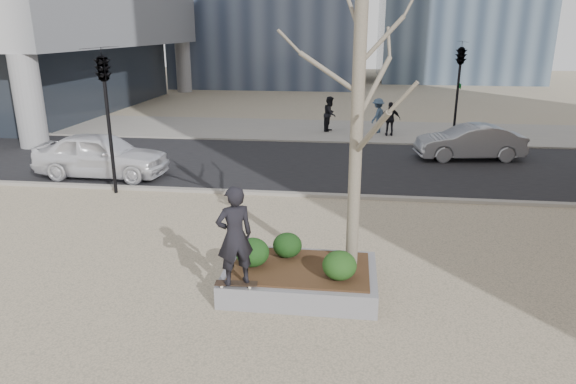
# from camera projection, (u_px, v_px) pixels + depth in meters

# --- Properties ---
(ground) EXTENTS (120.00, 120.00, 0.00)m
(ground) POSITION_uv_depth(u_px,v_px,m) (251.00, 286.00, 10.44)
(ground) COLOR tan
(ground) RESTS_ON ground
(street) EXTENTS (60.00, 8.00, 0.02)m
(street) POSITION_uv_depth(u_px,v_px,m) (301.00, 164.00, 19.89)
(street) COLOR black
(street) RESTS_ON ground
(far_sidewalk) EXTENTS (60.00, 6.00, 0.02)m
(far_sidewalk) POSITION_uv_depth(u_px,v_px,m) (315.00, 130.00, 26.51)
(far_sidewalk) COLOR gray
(far_sidewalk) RESTS_ON ground
(planter) EXTENTS (3.00, 2.00, 0.45)m
(planter) POSITION_uv_depth(u_px,v_px,m) (300.00, 279.00, 10.26)
(planter) COLOR gray
(planter) RESTS_ON ground
(planter_mulch) EXTENTS (2.70, 1.70, 0.04)m
(planter_mulch) POSITION_uv_depth(u_px,v_px,m) (300.00, 268.00, 10.18)
(planter_mulch) COLOR #382314
(planter_mulch) RESTS_ON planter
(sycamore_tree) EXTENTS (2.80, 2.80, 6.60)m
(sycamore_tree) POSITION_uv_depth(u_px,v_px,m) (358.00, 98.00, 9.34)
(sycamore_tree) COLOR gray
(sycamore_tree) RESTS_ON planter_mulch
(shrub_left) EXTENTS (0.67, 0.67, 0.57)m
(shrub_left) POSITION_uv_depth(u_px,v_px,m) (252.00, 252.00, 10.16)
(shrub_left) COLOR #193E13
(shrub_left) RESTS_ON planter_mulch
(shrub_middle) EXTENTS (0.60, 0.60, 0.51)m
(shrub_middle) POSITION_uv_depth(u_px,v_px,m) (287.00, 245.00, 10.56)
(shrub_middle) COLOR black
(shrub_middle) RESTS_ON planter_mulch
(shrub_right) EXTENTS (0.65, 0.65, 0.55)m
(shrub_right) POSITION_uv_depth(u_px,v_px,m) (339.00, 265.00, 9.62)
(shrub_right) COLOR #153D13
(shrub_right) RESTS_ON planter_mulch
(skateboard) EXTENTS (0.79, 0.25, 0.08)m
(skateboard) POSITION_uv_depth(u_px,v_px,m) (236.00, 285.00, 9.48)
(skateboard) COLOR black
(skateboard) RESTS_ON planter
(skateboarder) EXTENTS (0.81, 0.73, 1.87)m
(skateboarder) POSITION_uv_depth(u_px,v_px,m) (235.00, 236.00, 9.18)
(skateboarder) COLOR black
(skateboarder) RESTS_ON skateboard
(police_car) EXTENTS (4.64, 1.97, 1.57)m
(police_car) POSITION_uv_depth(u_px,v_px,m) (101.00, 155.00, 17.90)
(police_car) COLOR white
(police_car) RESTS_ON street
(car_silver) EXTENTS (4.30, 1.98, 1.37)m
(car_silver) POSITION_uv_depth(u_px,v_px,m) (469.00, 142.00, 20.38)
(car_silver) COLOR gray
(car_silver) RESTS_ON street
(pedestrian_a) EXTENTS (0.86, 0.99, 1.75)m
(pedestrian_a) POSITION_uv_depth(u_px,v_px,m) (330.00, 114.00, 25.88)
(pedestrian_a) COLOR black
(pedestrian_a) RESTS_ON far_sidewalk
(pedestrian_b) EXTENTS (1.07, 1.27, 1.71)m
(pedestrian_b) POSITION_uv_depth(u_px,v_px,m) (378.00, 116.00, 25.49)
(pedestrian_b) COLOR #374B63
(pedestrian_b) RESTS_ON far_sidewalk
(pedestrian_c) EXTENTS (0.97, 0.42, 1.63)m
(pedestrian_c) POSITION_uv_depth(u_px,v_px,m) (390.00, 119.00, 24.79)
(pedestrian_c) COLOR black
(pedestrian_c) RESTS_ON far_sidewalk
(traffic_light_near) EXTENTS (0.60, 2.48, 4.50)m
(traffic_light_near) POSITION_uv_depth(u_px,v_px,m) (109.00, 123.00, 15.71)
(traffic_light_near) COLOR black
(traffic_light_near) RESTS_ON ground
(traffic_light_far) EXTENTS (0.60, 2.48, 4.50)m
(traffic_light_far) POSITION_uv_depth(u_px,v_px,m) (457.00, 94.00, 22.78)
(traffic_light_far) COLOR black
(traffic_light_far) RESTS_ON ground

